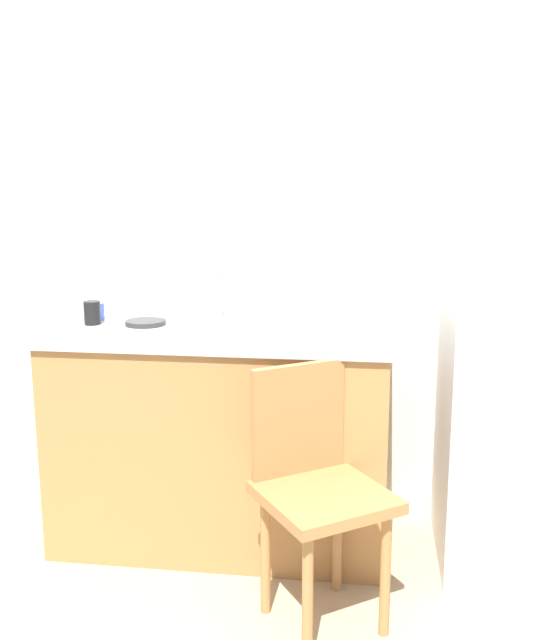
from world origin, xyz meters
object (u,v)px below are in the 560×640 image
dish_tray (325,325)px  cup_blue (95,311)px  refrigerator (522,390)px  chair (316,482)px  hotplate (146,323)px  cup_black (92,313)px

dish_tray → cup_blue: 1.01m
refrigerator → cup_blue: refrigerator is taller
chair → hotplate: hotplate is taller
refrigerator → chair: 0.94m
hotplate → cup_black: (-0.22, -0.02, 0.04)m
hotplate → cup_black: 0.23m
dish_tray → cup_blue: (-1.01, 0.10, 0.01)m
hotplate → cup_blue: 0.27m
chair → hotplate: (-0.76, 0.52, 0.44)m
dish_tray → cup_blue: size_ratio=3.35×
chair → cup_black: bearing=117.9°
dish_tray → hotplate: dish_tray is taller
chair → dish_tray: dish_tray is taller
hotplate → cup_blue: bearing=162.5°
refrigerator → cup_blue: bearing=176.5°
refrigerator → cup_black: size_ratio=14.43×
dish_tray → cup_blue: bearing=174.4°
dish_tray → cup_black: cup_black is taller
cup_blue → refrigerator: bearing=-3.5°
refrigerator → hotplate: bearing=179.0°
chair → dish_tray: bearing=55.9°
refrigerator → chair: bearing=-147.4°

